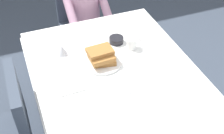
# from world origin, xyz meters

# --- Properties ---
(dining_table_main) EXTENTS (1.12, 1.52, 0.74)m
(dining_table_main) POSITION_xyz_m (0.00, 0.00, 0.65)
(dining_table_main) COLOR white
(dining_table_main) RESTS_ON ground
(chair_diner) EXTENTS (0.44, 0.45, 0.93)m
(chair_diner) POSITION_xyz_m (0.07, 1.17, 0.53)
(chair_diner) COLOR #384251
(chair_diner) RESTS_ON ground
(diner_person) EXTENTS (0.40, 0.43, 1.12)m
(diner_person) POSITION_xyz_m (0.07, 1.01, 0.67)
(diner_person) COLOR #B2849E
(diner_person) RESTS_ON ground
(chair_left_side) EXTENTS (0.45, 0.44, 0.93)m
(chair_left_side) POSITION_xyz_m (-0.77, 0.00, 0.53)
(chair_left_side) COLOR #384251
(chair_left_side) RESTS_ON ground
(plate_breakfast) EXTENTS (0.28, 0.28, 0.02)m
(plate_breakfast) POSITION_xyz_m (-0.06, 0.17, 0.75)
(plate_breakfast) COLOR white
(plate_breakfast) RESTS_ON dining_table_main
(breakfast_stack) EXTENTS (0.20, 0.17, 0.10)m
(breakfast_stack) POSITION_xyz_m (-0.06, 0.17, 0.81)
(breakfast_stack) COLOR #A36B33
(breakfast_stack) RESTS_ON plate_breakfast
(cup_coffee) EXTENTS (0.11, 0.08, 0.08)m
(cup_coffee) POSITION_xyz_m (0.21, 0.26, 0.78)
(cup_coffee) COLOR white
(cup_coffee) RESTS_ON dining_table_main
(bowl_butter) EXTENTS (0.11, 0.11, 0.04)m
(bowl_butter) POSITION_xyz_m (0.13, 0.36, 0.76)
(bowl_butter) COLOR black
(bowl_butter) RESTS_ON dining_table_main
(syrup_pitcher) EXTENTS (0.08, 0.08, 0.07)m
(syrup_pitcher) POSITION_xyz_m (-0.30, 0.37, 0.78)
(syrup_pitcher) COLOR silver
(syrup_pitcher) RESTS_ON dining_table_main
(fork_left_of_plate) EXTENTS (0.02, 0.18, 0.00)m
(fork_left_of_plate) POSITION_xyz_m (-0.25, 0.15, 0.74)
(fork_left_of_plate) COLOR silver
(fork_left_of_plate) RESTS_ON dining_table_main
(knife_right_of_plate) EXTENTS (0.02, 0.20, 0.00)m
(knife_right_of_plate) POSITION_xyz_m (0.13, 0.15, 0.74)
(knife_right_of_plate) COLOR silver
(knife_right_of_plate) RESTS_ON dining_table_main
(spoon_near_edge) EXTENTS (0.15, 0.03, 0.00)m
(spoon_near_edge) POSITION_xyz_m (-0.04, -0.17, 0.74)
(spoon_near_edge) COLOR silver
(spoon_near_edge) RESTS_ON dining_table_main
(napkin_folded) EXTENTS (0.17, 0.12, 0.01)m
(napkin_folded) POSITION_xyz_m (-0.33, 0.01, 0.74)
(napkin_folded) COLOR white
(napkin_folded) RESTS_ON dining_table_main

